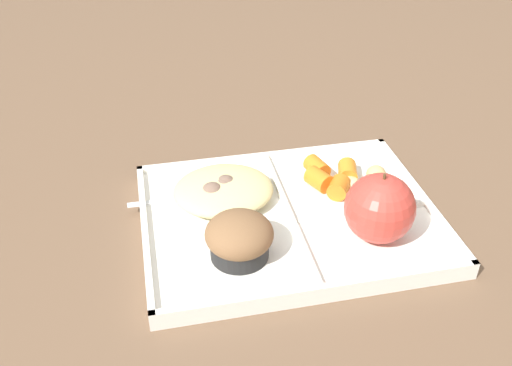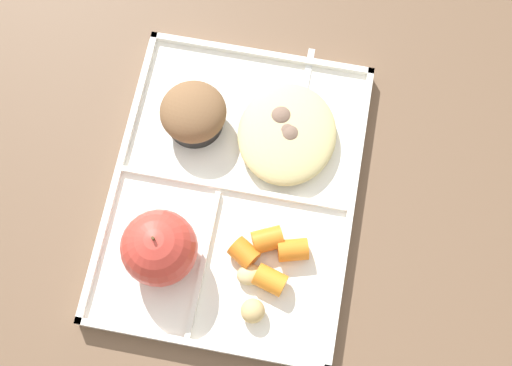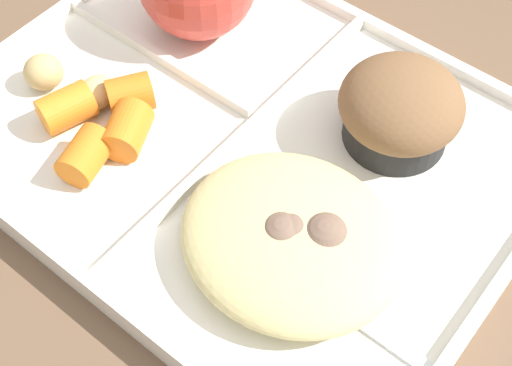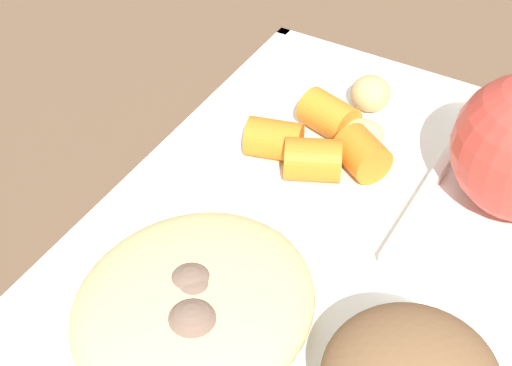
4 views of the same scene
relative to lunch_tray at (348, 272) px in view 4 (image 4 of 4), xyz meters
The scene contains 13 objects.
ground 0.01m from the lunch_tray, ahead, with size 6.00×6.00×0.00m, color brown.
lunch_tray is the anchor object (origin of this frame).
carrot_slice_tilted 0.12m from the lunch_tray, 148.28° to the right, with size 0.03×0.03×0.04m, color orange.
carrot_slice_center 0.11m from the lunch_tray, 127.13° to the right, with size 0.03×0.03×0.04m, color orange.
carrot_slice_diagonal 0.09m from the lunch_tray, 160.08° to the right, with size 0.03×0.03×0.03m, color orange.
carrot_slice_near_corner 0.08m from the lunch_tray, 137.35° to the right, with size 0.03×0.03×0.04m, color orange.
potato_chunk_wedge 0.15m from the lunch_tray, 160.36° to the right, with size 0.03×0.03×0.03m, color tan.
potato_chunk_small 0.11m from the lunch_tray, 158.80° to the right, with size 0.02×0.03×0.02m, color tan.
egg_noodle_pile 0.10m from the lunch_tray, 33.41° to the right, with size 0.14×0.12×0.03m, color #D6C684.
meatball_center 0.10m from the lunch_tray, 33.62° to the right, with size 0.03×0.03×0.03m, color #755B4C.
meatball_side 0.10m from the lunch_tray, 36.72° to the right, with size 0.03×0.03×0.03m, color #755B4C.
meatball_front 0.11m from the lunch_tray, 23.64° to the right, with size 0.04×0.04×0.04m, color #755B4C.
meatball_back 0.08m from the lunch_tray, 13.38° to the right, with size 0.03×0.03×0.03m, color brown.
Camera 4 is at (0.30, 0.11, 0.37)m, focal length 57.76 mm.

